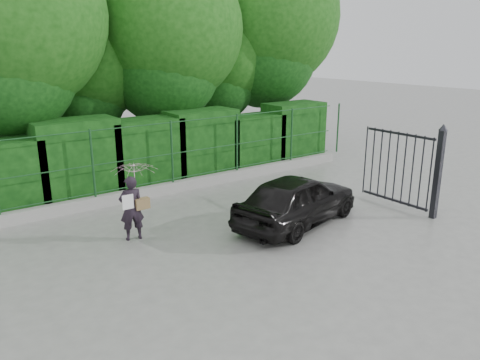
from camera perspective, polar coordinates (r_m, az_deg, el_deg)
ground at (r=10.08m, az=2.20°, el=-8.13°), size 80.00×80.00×0.00m
kerb at (r=13.62m, az=-9.61°, el=-1.15°), size 14.00×0.25×0.30m
fence at (r=13.44m, az=-8.97°, el=3.29°), size 14.13×0.06×1.80m
hedge at (r=14.28m, az=-11.50°, el=3.19°), size 14.20×1.20×2.23m
trees at (r=16.44m, az=-12.00°, el=17.46°), size 17.10×6.15×8.08m
gate at (r=12.54m, az=21.16°, el=1.40°), size 0.22×2.33×2.36m
woman at (r=10.41m, az=-12.72°, el=-1.06°), size 1.01×1.02×1.71m
car at (r=11.19m, az=6.97°, el=-2.34°), size 3.87×2.24×1.24m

